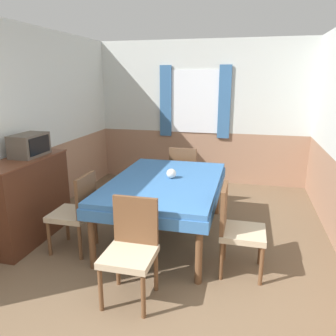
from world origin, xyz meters
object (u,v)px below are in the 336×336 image
Objects in this scene: chair_head_window at (184,173)px; tv at (29,145)px; dining_table at (165,188)px; chair_left_near at (77,210)px; chair_right_near at (236,227)px; sideboard at (27,199)px; chair_head_near at (131,246)px; vase at (171,173)px.

tv reaches higher than chair_head_window.
dining_table is 1.06m from chair_left_near.
chair_left_near is (-0.88, -1.78, 0.00)m from chair_head_window.
dining_table is 2.12× the size of chair_right_near.
chair_head_window is 2.32m from sideboard.
chair_head_near is 1.96× the size of tv.
chair_head_near is 1.00× the size of chair_left_near.
dining_table is at bearing -124.37° from vase.
dining_table is 1.60× the size of sideboard.
chair_head_window is 1.00× the size of chair_right_near.
dining_table is at bearing -57.06° from chair_left_near.
tv is 1.75m from vase.
chair_head_near is 1.09m from chair_right_near.
chair_right_near reaches higher than vase.
dining_table is 1.21m from chair_head_window.
vase is (0.94, 0.66, 0.31)m from chair_left_near.
chair_head_window is 1.16m from vase.
chair_head_window is at bearing 92.90° from vase.
chair_right_near is 1.10m from vase.
tv is (0.01, 0.15, 0.64)m from sideboard.
chair_head_near is 1.09m from chair_left_near.
vase is at bearing -92.53° from chair_head_near.
chair_left_near is 1.00× the size of chair_right_near.
chair_head_near is at bearing -92.53° from vase.
chair_head_near is 1.32m from vase.
chair_head_window is (0.00, 1.20, -0.15)m from dining_table.
dining_table is 1.71m from tv.
vase reaches higher than dining_table.
chair_left_near is at bearing -116.46° from chair_head_window.
dining_table is 0.19m from vase.
sideboard is at bearing 80.75° from chair_left_near.
chair_right_near is at bearing -144.48° from chair_head_near.
sideboard is at bearing -134.33° from chair_head_window.
chair_head_window is 1.96× the size of tv.
chair_head_near is (0.00, -2.41, 0.00)m from chair_head_window.
dining_table is at bearing 10.62° from tv.
chair_head_window is at bearing 45.67° from sideboard.
tv is at bearing -96.20° from chair_right_near.
sideboard reaches higher than chair_head_near.
tv reaches higher than vase.
chair_head_window reaches higher than vase.
chair_head_window is 1.98m from chair_left_near.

